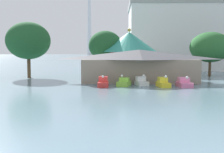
% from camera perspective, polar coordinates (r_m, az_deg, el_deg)
% --- Properties ---
extents(pedal_boat_red, '(1.55, 2.79, 1.66)m').
position_cam_1_polar(pedal_boat_red, '(38.42, -1.84, -1.27)').
color(pedal_boat_red, red).
rests_on(pedal_boat_red, ground).
extents(pedal_boat_lime, '(2.19, 2.96, 1.69)m').
position_cam_1_polar(pedal_boat_lime, '(39.25, 2.47, -1.26)').
color(pedal_boat_lime, '#8CCC3F').
rests_on(pedal_boat_lime, ground).
extents(pedal_boat_white, '(2.08, 2.61, 1.64)m').
position_cam_1_polar(pedal_boat_white, '(40.36, 6.07, -1.06)').
color(pedal_boat_white, white).
rests_on(pedal_boat_white, ground).
extents(pedal_boat_yellow, '(1.77, 3.00, 1.68)m').
position_cam_1_polar(pedal_boat_yellow, '(38.82, 10.51, -1.34)').
color(pedal_boat_yellow, yellow).
rests_on(pedal_boat_yellow, ground).
extents(pedal_boat_pink, '(1.87, 3.02, 1.58)m').
position_cam_1_polar(pedal_boat_pink, '(39.53, 14.66, -1.32)').
color(pedal_boat_pink, pink).
rests_on(pedal_boat_pink, ground).
extents(boathouse, '(19.39, 8.42, 5.22)m').
position_cam_1_polar(boathouse, '(44.92, 5.63, 2.38)').
color(boathouse, gray).
rests_on(boathouse, ground).
extents(green_roof_pavilion, '(11.11, 11.11, 9.50)m').
position_cam_1_polar(green_roof_pavilion, '(54.56, 3.55, 5.29)').
color(green_roof_pavilion, '#993328').
rests_on(green_roof_pavilion, ground).
extents(shoreline_tree_tall_left, '(8.32, 8.32, 10.52)m').
position_cam_1_polar(shoreline_tree_tall_left, '(54.94, -16.91, 7.08)').
color(shoreline_tree_tall_left, brown).
rests_on(shoreline_tree_tall_left, ground).
extents(shoreline_tree_mid, '(6.67, 6.67, 9.09)m').
position_cam_1_polar(shoreline_tree_mid, '(55.42, -1.40, 6.39)').
color(shoreline_tree_mid, brown).
rests_on(shoreline_tree_mid, ground).
extents(shoreline_tree_right, '(8.06, 8.06, 8.87)m').
position_cam_1_polar(shoreline_tree_right, '(58.62, 19.64, 5.73)').
color(shoreline_tree_right, brown).
rests_on(shoreline_tree_right, ground).
extents(background_building_block, '(34.57, 18.63, 18.07)m').
position_cam_1_polar(background_building_block, '(81.72, 15.76, 7.77)').
color(background_building_block, silver).
rests_on(background_building_block, ground).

